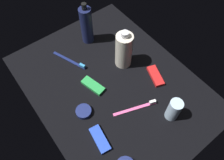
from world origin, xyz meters
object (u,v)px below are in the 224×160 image
object	(u,v)px
bodywash_bottle	(124,50)
toothbrush_navy	(71,61)
snack_bar_blue	(100,139)
cream_tin_left	(84,111)
deodorant_stick	(174,110)
toothbrush_pink	(138,107)
snack_bar_red	(155,76)
snack_bar_lime	(125,42)
lotion_bottle	(86,25)
snack_bar_green	(93,86)

from	to	relation	value
bodywash_bottle	toothbrush_navy	xyz separation A→B (cm)	(-14.77, -18.53, -8.02)
snack_bar_blue	cream_tin_left	bearing A→B (deg)	-177.69
deodorant_stick	toothbrush_pink	bearing A→B (deg)	-141.80
bodywash_bottle	snack_bar_red	bearing A→B (deg)	23.00
toothbrush_navy	snack_bar_lime	size ratio (longest dim) A/B	1.66
bodywash_bottle	deodorant_stick	distance (cm)	31.94
snack_bar_lime	lotion_bottle	bearing A→B (deg)	-107.78
snack_bar_red	snack_bar_blue	distance (cm)	36.41
snack_bar_green	bodywash_bottle	bearing A→B (deg)	83.16
lotion_bottle	cream_tin_left	size ratio (longest dim) A/B	3.43
snack_bar_red	snack_bar_green	size ratio (longest dim) A/B	1.00
deodorant_stick	cream_tin_left	distance (cm)	34.41
snack_bar_blue	deodorant_stick	bearing A→B (deg)	80.23
toothbrush_navy	snack_bar_green	distance (cm)	17.07
toothbrush_pink	cream_tin_left	xyz separation A→B (cm)	(-11.39, -18.13, 0.34)
snack_bar_green	cream_tin_left	size ratio (longest dim) A/B	1.68
deodorant_stick	snack_bar_blue	distance (cm)	29.44
bodywash_bottle	snack_bar_red	xyz separation A→B (cm)	(14.74, 6.26, -7.88)
deodorant_stick	snack_bar_green	size ratio (longest dim) A/B	1.01
snack_bar_lime	snack_bar_red	xyz separation A→B (cm)	(23.45, -1.96, 0.00)
bodywash_bottle	lotion_bottle	bearing A→B (deg)	-167.68
snack_bar_blue	toothbrush_pink	bearing A→B (deg)	102.26
snack_bar_green	snack_bar_blue	bearing A→B (deg)	-42.65
snack_bar_lime	toothbrush_navy	bearing A→B (deg)	-76.16
bodywash_bottle	snack_bar_red	size ratio (longest dim) A/B	1.83
snack_bar_lime	snack_bar_blue	size ratio (longest dim) A/B	1.00
bodywash_bottle	snack_bar_blue	distance (cm)	37.86
deodorant_stick	cream_tin_left	size ratio (longest dim) A/B	1.69
bodywash_bottle	snack_bar_blue	world-z (taller)	bodywash_bottle
deodorant_stick	snack_bar_green	world-z (taller)	deodorant_stick
lotion_bottle	snack_bar_red	bearing A→B (deg)	16.84
bodywash_bottle	deodorant_stick	bearing A→B (deg)	-2.95
bodywash_bottle	snack_bar_green	bearing A→B (deg)	-82.80
toothbrush_pink	snack_bar_red	bearing A→B (deg)	112.32
toothbrush_navy	snack_bar_red	distance (cm)	38.55
lotion_bottle	snack_bar_blue	bearing A→B (deg)	-29.25
bodywash_bottle	cream_tin_left	world-z (taller)	bodywash_bottle
toothbrush_navy	snack_bar_red	xyz separation A→B (cm)	(29.52, 24.79, 0.14)
snack_bar_blue	cream_tin_left	xyz separation A→B (cm)	(-12.72, 1.35, 0.20)
bodywash_bottle	deodorant_stick	xyz separation A→B (cm)	(31.72, -1.63, -3.39)
snack_bar_lime	cream_tin_left	size ratio (longest dim) A/B	1.68
cream_tin_left	snack_bar_green	bearing A→B (deg)	128.09
toothbrush_navy	snack_bar_blue	distance (cm)	38.95
lotion_bottle	deodorant_stick	xyz separation A→B (cm)	(53.03, 3.02, -4.23)
lotion_bottle	snack_bar_lime	xyz separation A→B (cm)	(12.60, 12.88, -8.73)
lotion_bottle	bodywash_bottle	xyz separation A→B (cm)	(21.31, 4.66, -0.84)
cream_tin_left	snack_bar_red	bearing A→B (deg)	82.01
snack_bar_green	snack_bar_lime	bearing A→B (deg)	98.58
snack_bar_lime	cream_tin_left	world-z (taller)	cream_tin_left
snack_bar_red	snack_bar_lime	bearing A→B (deg)	-165.06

